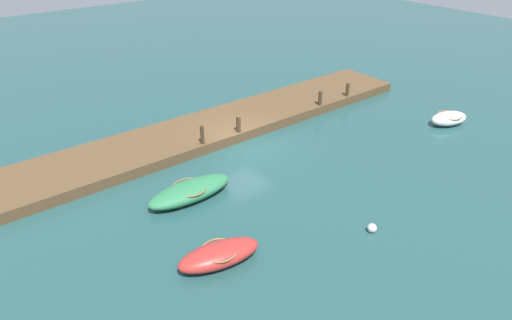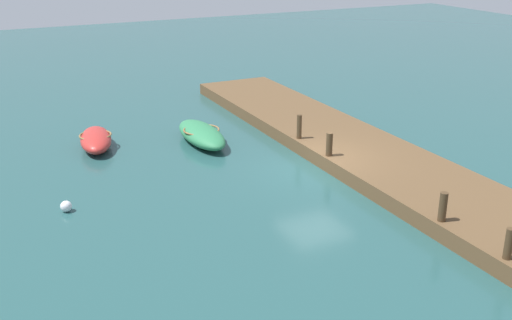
% 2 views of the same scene
% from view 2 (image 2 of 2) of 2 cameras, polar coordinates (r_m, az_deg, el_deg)
% --- Properties ---
extents(ground_plane, '(84.00, 84.00, 0.00)m').
position_cam_2_polar(ground_plane, '(23.11, 5.61, -0.96)').
color(ground_plane, '#234C4C').
extents(dock_platform, '(25.50, 3.95, 0.54)m').
position_cam_2_polar(dock_platform, '(24.19, 10.13, 0.48)').
color(dock_platform, brown).
rests_on(dock_platform, ground_plane).
extents(rowboat_green, '(3.94, 1.55, 0.75)m').
position_cam_2_polar(rowboat_green, '(25.96, -5.10, 2.40)').
color(rowboat_green, '#2D7A4C').
rests_on(rowboat_green, ground_plane).
extents(rowboat_red, '(3.23, 1.80, 0.74)m').
position_cam_2_polar(rowboat_red, '(26.06, -14.69, 1.85)').
color(rowboat_red, '#B72D28').
rests_on(rowboat_red, ground_plane).
extents(mooring_post_west, '(0.22, 0.22, 0.86)m').
position_cam_2_polar(mooring_post_west, '(17.03, 22.48, -7.22)').
color(mooring_post_west, '#47331E').
rests_on(mooring_post_west, dock_platform).
extents(mooring_post_mid_west, '(0.23, 0.23, 0.89)m').
position_cam_2_polar(mooring_post_mid_west, '(18.51, 17.01, -4.19)').
color(mooring_post_mid_west, '#47331E').
rests_on(mooring_post_mid_west, dock_platform).
extents(mooring_post_mid_east, '(0.24, 0.24, 0.90)m').
position_cam_2_polar(mooring_post_mid_east, '(22.96, 6.84, 1.46)').
color(mooring_post_mid_east, '#47331E').
rests_on(mooring_post_mid_east, dock_platform).
extents(mooring_post_east, '(0.20, 0.20, 0.99)m').
position_cam_2_polar(mooring_post_east, '(24.77, 4.05, 3.12)').
color(mooring_post_east, '#47331E').
rests_on(mooring_post_east, dock_platform).
extents(marker_buoy, '(0.37, 0.37, 0.37)m').
position_cam_2_polar(marker_buoy, '(20.55, -17.27, -4.14)').
color(marker_buoy, silver).
rests_on(marker_buoy, ground_plane).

